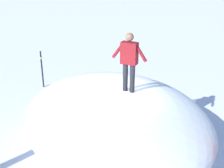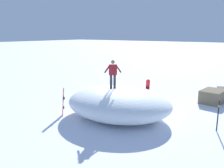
# 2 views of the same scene
# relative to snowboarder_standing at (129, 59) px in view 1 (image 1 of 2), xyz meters

# --- Properties ---
(ground) EXTENTS (240.00, 240.00, 0.00)m
(ground) POSITION_rel_snowboarder_standing_xyz_m (-0.44, 0.39, -2.63)
(ground) COLOR white
(snow_mound) EXTENTS (5.55, 6.56, 1.73)m
(snow_mound) POSITION_rel_snowboarder_standing_xyz_m (-0.29, 0.20, -1.77)
(snow_mound) COLOR white
(snow_mound) RESTS_ON ground
(snowboarder_standing) EXTENTS (0.74, 0.76, 1.59)m
(snowboarder_standing) POSITION_rel_snowboarder_standing_xyz_m (0.00, 0.00, 0.00)
(snowboarder_standing) COLOR black
(snowboarder_standing) RESTS_ON snow_mound
(trail_marker_pole) EXTENTS (0.10, 0.10, 1.58)m
(trail_marker_pole) POSITION_rel_snowboarder_standing_xyz_m (-1.60, 5.22, -1.79)
(trail_marker_pole) COLOR black
(trail_marker_pole) RESTS_ON ground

